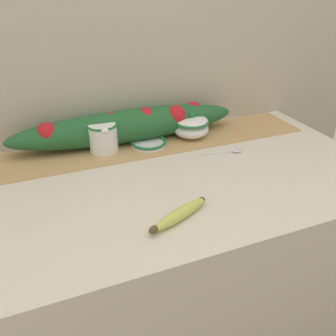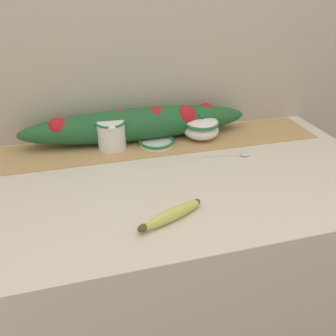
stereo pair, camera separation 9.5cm
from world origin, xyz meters
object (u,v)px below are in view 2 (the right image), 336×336
at_px(cream_pitcher, 111,133).
at_px(small_dish, 157,142).
at_px(sugar_bowl, 201,128).
at_px(spoon, 241,155).
at_px(banana, 171,215).

distance_m(cream_pitcher, small_dish, 0.17).
relative_size(cream_pitcher, small_dish, 0.93).
xyz_separation_m(cream_pitcher, sugar_bowl, (0.33, -0.00, -0.01)).
height_order(sugar_bowl, spoon, sugar_bowl).
bearing_deg(spoon, sugar_bowl, 126.74).
xyz_separation_m(cream_pitcher, small_dish, (0.16, -0.02, -0.04)).
xyz_separation_m(banana, spoon, (0.32, 0.27, -0.01)).
bearing_deg(spoon, small_dish, 159.43).
bearing_deg(small_dish, spoon, -30.73).
bearing_deg(cream_pitcher, banana, -77.67).
relative_size(sugar_bowl, small_dish, 1.03).
bearing_deg(small_dish, cream_pitcher, 173.65).
bearing_deg(cream_pitcher, spoon, -22.40).
distance_m(cream_pitcher, banana, 0.46).
bearing_deg(banana, spoon, 40.05).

